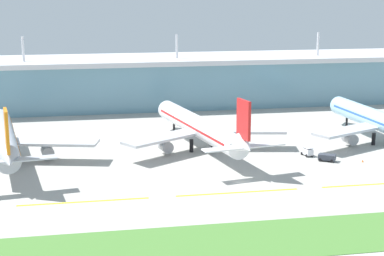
{
  "coord_description": "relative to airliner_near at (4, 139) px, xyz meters",
  "views": [
    {
      "loc": [
        -37.35,
        -135.16,
        44.71
      ],
      "look_at": [
        -6.64,
        29.83,
        7.0
      ],
      "focal_mm": 58.32,
      "sensor_mm": 36.0,
      "label": 1
    }
  ],
  "objects": [
    {
      "name": "ground_plane",
      "position": [
        56.72,
        -28.76,
        -6.45
      ],
      "size": [
        600.0,
        600.0,
        0.0
      ],
      "primitive_type": "plane",
      "color": "#A8A59E"
    },
    {
      "name": "terminal_building",
      "position": [
        56.72,
        73.52,
        3.22
      ],
      "size": [
        288.0,
        34.0,
        27.93
      ],
      "color": "#6693A8",
      "rests_on": "ground"
    },
    {
      "name": "airliner_near",
      "position": [
        0.0,
        0.0,
        0.0
      ],
      "size": [
        48.29,
        61.14,
        18.9
      ],
      "color": "#ADB2BC",
      "rests_on": "ground"
    },
    {
      "name": "airliner_middle",
      "position": [
        52.88,
        3.66,
        0.0
      ],
      "size": [
        47.91,
        63.97,
        18.9
      ],
      "color": "white",
      "rests_on": "ground"
    },
    {
      "name": "airliner_far",
      "position": [
        106.81,
        1.37,
        0.0
      ],
      "size": [
        48.71,
        62.76,
        18.9
      ],
      "color": "#9ED1EA",
      "rests_on": "ground"
    },
    {
      "name": "taxiway_stripe_mid_west",
      "position": [
        19.72,
        -35.12,
        -6.43
      ],
      "size": [
        28.0,
        0.7,
        0.04
      ],
      "primitive_type": "cube",
      "color": "yellow",
      "rests_on": "ground"
    },
    {
      "name": "taxiway_stripe_centre",
      "position": [
        53.72,
        -35.12,
        -6.43
      ],
      "size": [
        28.0,
        0.7,
        0.04
      ],
      "primitive_type": "cube",
      "color": "yellow",
      "rests_on": "ground"
    },
    {
      "name": "taxiway_stripe_mid_east",
      "position": [
        87.72,
        -35.12,
        -6.43
      ],
      "size": [
        28.0,
        0.7,
        0.04
      ],
      "primitive_type": "cube",
      "color": "yellow",
      "rests_on": "ground"
    },
    {
      "name": "grass_verge",
      "position": [
        56.72,
        -61.91,
        -6.4
      ],
      "size": [
        300.0,
        18.0,
        0.1
      ],
      "primitive_type": "cube",
      "color": "#477A33",
      "rests_on": "ground"
    },
    {
      "name": "baggage_cart",
      "position": [
        80.33,
        -8.16,
        -5.18
      ],
      "size": [
        2.58,
        3.88,
        2.48
      ],
      "color": "silver",
      "rests_on": "ground"
    },
    {
      "name": "pushback_tug",
      "position": [
        83.59,
        -14.22,
        -5.35
      ],
      "size": [
        4.98,
        4.48,
        1.85
      ],
      "color": "#333842",
      "rests_on": "ground"
    },
    {
      "name": "safety_cone_nose_front",
      "position": [
        92.49,
        -16.83,
        -6.1
      ],
      "size": [
        0.56,
        0.56,
        0.7
      ],
      "primitive_type": "cone",
      "color": "orange",
      "rests_on": "ground"
    }
  ]
}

